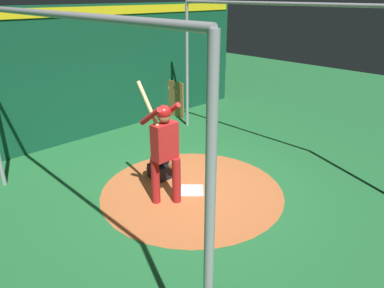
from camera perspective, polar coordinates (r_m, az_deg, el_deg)
ground_plane at (r=6.78m, az=0.00°, el=-7.42°), size 26.56×26.56×0.00m
dirt_circle at (r=6.78m, az=0.00°, el=-7.40°), size 3.37×3.37×0.01m
home_plate at (r=6.78m, az=0.00°, el=-7.33°), size 0.59×0.59×0.01m
batter at (r=5.99m, az=-4.41°, el=-0.21°), size 0.68×0.49×2.12m
catcher at (r=7.11m, az=-4.68°, el=-2.73°), size 0.58×0.40×0.93m
back_wall at (r=9.26m, az=-17.37°, el=10.49°), size 0.22×10.56×3.17m
cage_frame at (r=5.98m, az=0.00°, el=11.46°), size 5.46×4.93×3.25m
bat_rack at (r=10.82m, az=-3.05°, el=7.10°), size 0.94×0.20×1.05m
baseball_0 at (r=7.49m, az=-5.43°, el=-4.05°), size 0.07×0.07×0.07m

